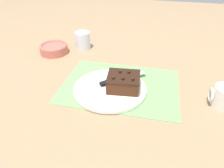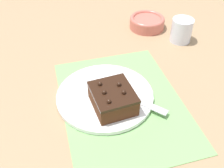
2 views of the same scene
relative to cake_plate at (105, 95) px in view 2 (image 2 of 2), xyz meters
name	(u,v)px [view 2 (image 2 of 2)]	position (x,y,z in m)	size (l,w,h in m)	color
ground_plane	(122,103)	(-0.03, -0.04, -0.01)	(3.00, 3.00, 0.00)	#9E7F5B
placemat_woven	(122,102)	(-0.03, -0.04, -0.01)	(0.46, 0.34, 0.00)	#7AB266
cake_plate	(105,95)	(0.00, 0.00, 0.00)	(0.28, 0.28, 0.01)	white
chocolate_cake	(113,98)	(-0.05, -0.01, 0.03)	(0.13, 0.12, 0.06)	#472614
serving_knife	(122,93)	(-0.01, -0.05, 0.01)	(0.17, 0.16, 0.01)	black
drinking_glass	(182,30)	(0.23, -0.36, 0.03)	(0.08, 0.08, 0.09)	white
small_bowl	(147,22)	(0.36, -0.27, 0.02)	(0.14, 0.14, 0.05)	#C66656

